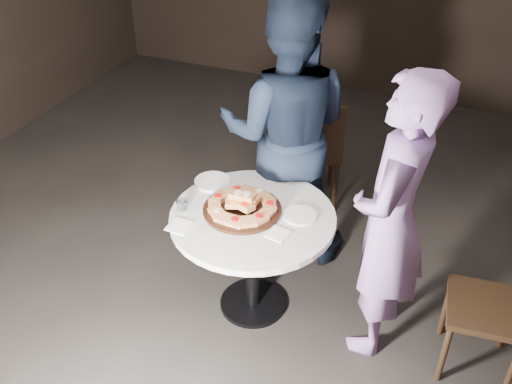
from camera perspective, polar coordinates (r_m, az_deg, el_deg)
floor at (r=3.85m, az=-1.59°, el=-10.34°), size 7.00×7.00×0.00m
table at (r=3.40m, az=-0.32°, el=-4.14°), size 1.09×1.09×0.73m
serving_board at (r=3.34m, az=-1.39°, el=-1.76°), size 0.54×0.54×0.02m
focaccia_pile at (r=3.32m, az=-1.36°, el=-1.16°), size 0.41×0.40×0.11m
plate_left at (r=3.60m, az=-4.37°, el=1.07°), size 0.26×0.26×0.01m
plate_right at (r=3.31m, az=4.43°, el=-2.32°), size 0.21×0.21×0.01m
water_glass at (r=3.36m, az=-7.39°, el=-1.34°), size 0.08×0.08×0.07m
napkin_near at (r=3.26m, az=-7.66°, el=-3.39°), size 0.13×0.13×0.01m
napkin_far at (r=3.17m, az=2.19°, el=-4.21°), size 0.14×0.14×0.01m
chair_far at (r=4.37m, az=5.62°, el=4.55°), size 0.58×0.59×0.95m
chair_right at (r=3.37m, az=23.86°, el=-10.10°), size 0.47×0.45×0.89m
diner_navy at (r=3.75m, az=2.97°, el=6.03°), size 1.05×0.90×1.86m
diner_teal at (r=3.12m, az=13.34°, el=-2.91°), size 0.46×0.66×1.73m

